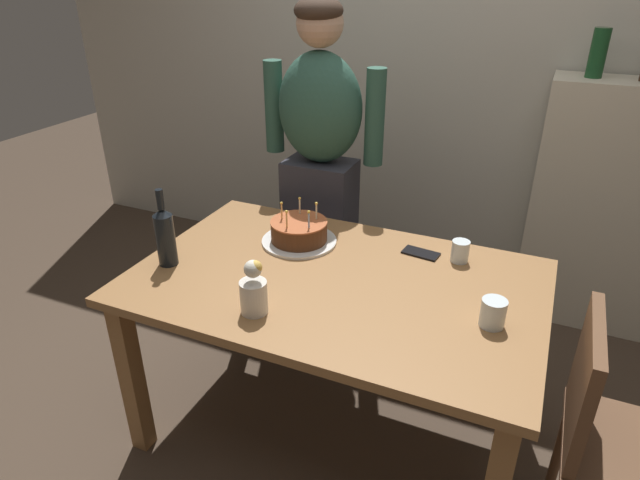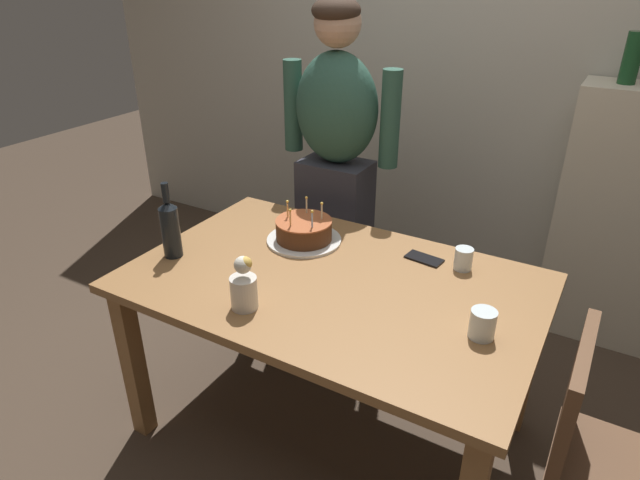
{
  "view_description": "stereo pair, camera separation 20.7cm",
  "coord_description": "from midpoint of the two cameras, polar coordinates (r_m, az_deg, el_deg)",
  "views": [
    {
      "loc": [
        0.65,
        -1.61,
        1.79
      ],
      "look_at": [
        -0.1,
        0.08,
        0.84
      ],
      "focal_mm": 30.53,
      "sensor_mm": 36.0,
      "label": 1
    },
    {
      "loc": [
        0.83,
        -1.51,
        1.79
      ],
      "look_at": [
        -0.1,
        0.08,
        0.84
      ],
      "focal_mm": 30.53,
      "sensor_mm": 36.0,
      "label": 2
    }
  ],
  "objects": [
    {
      "name": "water_glass_near",
      "position": [
        2.16,
        11.85,
        -1.23
      ],
      "size": [
        0.07,
        0.07,
        0.09
      ],
      "primitive_type": "cylinder",
      "color": "silver",
      "rests_on": "dining_table"
    },
    {
      "name": "person_man_bearded",
      "position": [
        2.69,
        -2.22,
        7.27
      ],
      "size": [
        0.61,
        0.27,
        1.66
      ],
      "rotation": [
        0.0,
        0.0,
        3.14
      ],
      "color": "#33333D",
      "rests_on": "ground_plane"
    },
    {
      "name": "ground_plane",
      "position": [
        2.48,
        -1.11,
        -18.87
      ],
      "size": [
        10.0,
        10.0,
        0.0
      ],
      "primitive_type": "plane",
      "color": "#47382B"
    },
    {
      "name": "back_wall",
      "position": [
        3.23,
        10.88,
        18.02
      ],
      "size": [
        5.2,
        0.1,
        2.6
      ],
      "primitive_type": "cube",
      "color": "beige",
      "rests_on": "ground_plane"
    },
    {
      "name": "wine_bottle",
      "position": [
        2.17,
        -18.6,
        0.41
      ],
      "size": [
        0.07,
        0.07,
        0.31
      ],
      "color": "black",
      "rests_on": "dining_table"
    },
    {
      "name": "shelf_cabinet",
      "position": [
        3.11,
        26.59,
        2.86
      ],
      "size": [
        0.78,
        0.3,
        1.52
      ],
      "color": "beige",
      "rests_on": "ground_plane"
    },
    {
      "name": "dining_chair",
      "position": [
        1.91,
        25.13,
        -17.77
      ],
      "size": [
        0.42,
        0.42,
        0.87
      ],
      "rotation": [
        0.0,
        0.0,
        1.57
      ],
      "color": "brown",
      "rests_on": "ground_plane"
    },
    {
      "name": "birthday_cake",
      "position": [
        2.26,
        -4.84,
        0.72
      ],
      "size": [
        0.31,
        0.31,
        0.17
      ],
      "color": "white",
      "rests_on": "dining_table"
    },
    {
      "name": "cell_phone",
      "position": [
        2.2,
        7.89,
        -1.44
      ],
      "size": [
        0.15,
        0.09,
        0.01
      ],
      "primitive_type": "cube",
      "rotation": [
        0.0,
        0.0,
        -0.13
      ],
      "color": "black",
      "rests_on": "dining_table"
    },
    {
      "name": "dining_table",
      "position": [
        2.07,
        -1.26,
        -6.41
      ],
      "size": [
        1.5,
        0.96,
        0.74
      ],
      "color": "olive",
      "rests_on": "ground_plane"
    },
    {
      "name": "water_glass_far",
      "position": [
        1.8,
        14.57,
        -7.52
      ],
      "size": [
        0.08,
        0.08,
        0.1
      ],
      "primitive_type": "cylinder",
      "color": "silver",
      "rests_on": "dining_table"
    },
    {
      "name": "flower_vase",
      "position": [
        1.82,
        -10.23,
        -5.3
      ],
      "size": [
        0.09,
        0.09,
        0.19
      ],
      "color": "silver",
      "rests_on": "dining_table"
    }
  ]
}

